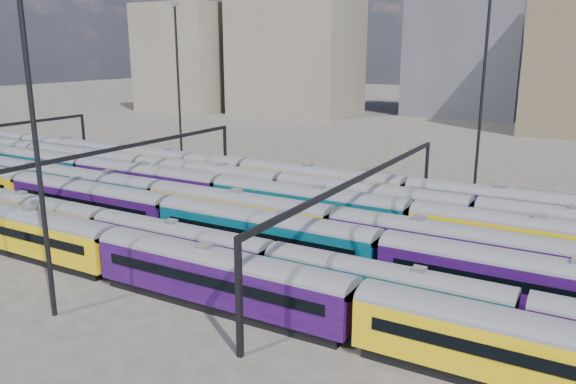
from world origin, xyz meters
The scene contains 13 objects.
ground centered at (0.00, 0.00, 0.00)m, with size 500.00×500.00×0.00m, color #3F3B36.
rake_0 centered at (-6.28, -15.00, 2.85)m, with size 131.84×3.21×5.42m.
rake_1 centered at (-12.84, -10.00, 2.43)m, with size 113.13×2.76×4.63m.
rake_2 centered at (-8.92, -5.00, 2.91)m, with size 134.76×3.28×5.54m.
rake_3 centered at (6.94, 0.00, 2.81)m, with size 130.03×3.17×5.35m.
rake_4 centered at (-9.91, 5.00, 2.94)m, with size 136.24×3.32×5.61m.
rake_5 centered at (-4.60, 10.00, 2.89)m, with size 133.88×3.26×5.51m.
rake_6 centered at (-13.23, 15.00, 2.89)m, with size 134.01×3.27×5.51m.
gantry_1 centered at (-20.00, 0.00, 6.79)m, with size 0.35×40.35×8.03m.
gantry_2 centered at (10.00, 0.00, 6.79)m, with size 0.35×40.35×8.03m.
mast_1 centered at (-30.00, 22.00, 13.97)m, with size 1.40×0.50×25.60m.
mast_2 centered at (-5.00, -22.00, 13.97)m, with size 1.40×0.50×25.60m.
mast_3 centered at (15.00, 24.00, 13.97)m, with size 1.40×0.50×25.60m.
Camera 1 is at (28.34, -46.09, 18.84)m, focal length 35.00 mm.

